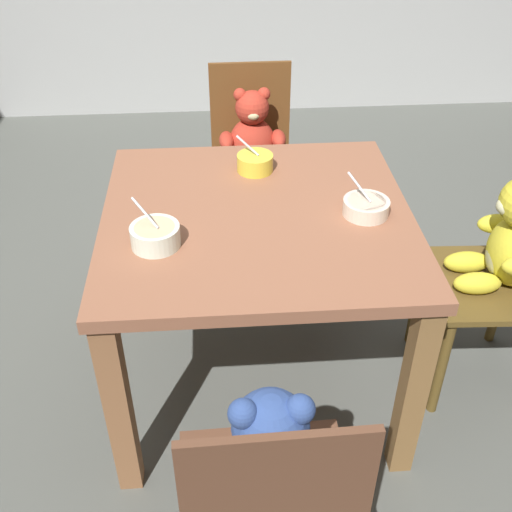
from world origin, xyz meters
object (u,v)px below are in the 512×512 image
object	(u,v)px
teddy_chair_far_center	(252,148)
dining_table	(257,244)
teddy_chair_near_front	(269,478)
porridge_bowl_cream_near_right	(366,207)
teddy_chair_near_right	(511,252)
porridge_bowl_white_near_left	(155,235)
porridge_bowl_yellow_far_center	(255,162)

from	to	relation	value
teddy_chair_far_center	dining_table	bearing A→B (deg)	-3.40
teddy_chair_near_front	teddy_chair_far_center	bearing A→B (deg)	-3.97
teddy_chair_far_center	porridge_bowl_cream_near_right	xyz separation A→B (m)	(0.29, -0.86, 0.21)
dining_table	teddy_chair_near_front	distance (m)	0.83
dining_table	teddy_chair_far_center	xyz separation A→B (m)	(0.04, 0.82, -0.07)
dining_table	teddy_chair_near_right	size ratio (longest dim) A/B	1.13
teddy_chair_near_right	porridge_bowl_white_near_left	distance (m)	1.16
teddy_chair_near_right	porridge_bowl_yellow_far_center	size ratio (longest dim) A/B	6.67
teddy_chair_near_front	porridge_bowl_yellow_far_center	distance (m)	1.12
teddy_chair_near_front	porridge_bowl_cream_near_right	world-z (taller)	teddy_chair_near_front
teddy_chair_near_front	porridge_bowl_yellow_far_center	size ratio (longest dim) A/B	6.74
teddy_chair_near_right	porridge_bowl_cream_near_right	bearing A→B (deg)	1.02
porridge_bowl_yellow_far_center	porridge_bowl_white_near_left	bearing A→B (deg)	-126.62
teddy_chair_near_front	porridge_bowl_white_near_left	bearing A→B (deg)	20.54
dining_table	teddy_chair_near_front	bearing A→B (deg)	-92.42
teddy_chair_far_center	porridge_bowl_yellow_far_center	distance (m)	0.59
teddy_chair_far_center	porridge_bowl_white_near_left	distance (m)	1.06
porridge_bowl_cream_near_right	porridge_bowl_yellow_far_center	world-z (taller)	porridge_bowl_yellow_far_center
teddy_chair_near_right	porridge_bowl_cream_near_right	xyz separation A→B (m)	(-0.50, 0.01, 0.19)
teddy_chair_near_front	porridge_bowl_cream_near_right	xyz separation A→B (m)	(0.37, 0.79, 0.20)
dining_table	porridge_bowl_white_near_left	distance (m)	0.37
teddy_chair_far_center	porridge_bowl_cream_near_right	bearing A→B (deg)	18.49
dining_table	teddy_chair_far_center	distance (m)	0.83
teddy_chair_near_right	teddy_chair_near_front	bearing A→B (deg)	44.49
dining_table	teddy_chair_near_right	distance (m)	0.84
teddy_chair_far_center	teddy_chair_near_front	bearing A→B (deg)	-3.18
porridge_bowl_yellow_far_center	teddy_chair_near_right	bearing A→B (deg)	-21.35
teddy_chair_near_right	teddy_chair_far_center	bearing A→B (deg)	-44.85
porridge_bowl_cream_near_right	porridge_bowl_yellow_far_center	distance (m)	0.45
teddy_chair_far_center	teddy_chair_near_right	size ratio (longest dim) A/B	1.03
porridge_bowl_cream_near_right	teddy_chair_far_center	bearing A→B (deg)	109.02
teddy_chair_far_center	porridge_bowl_yellow_far_center	world-z (taller)	teddy_chair_far_center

